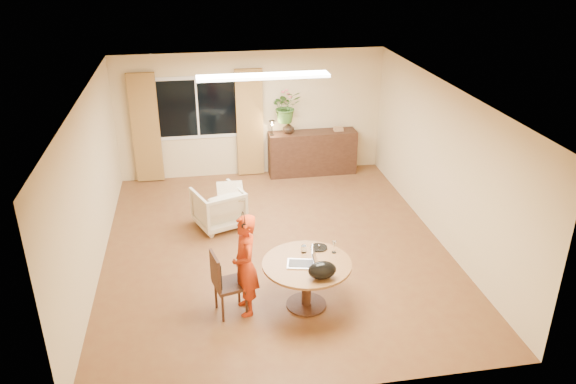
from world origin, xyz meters
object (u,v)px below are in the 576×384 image
(dining_chair, at_px, (230,283))
(armchair, at_px, (219,208))
(sideboard, at_px, (312,153))
(dining_table, at_px, (307,272))
(child, at_px, (245,265))

(dining_chair, relative_size, armchair, 1.18)
(armchair, relative_size, sideboard, 0.42)
(dining_chair, bearing_deg, dining_table, -14.66)
(dining_chair, height_order, child, child)
(armchair, xyz_separation_m, sideboard, (2.11, 2.09, 0.11))
(child, bearing_deg, dining_table, 81.01)
(dining_table, distance_m, child, 0.85)
(sideboard, bearing_deg, dining_chair, -114.47)
(child, bearing_deg, armchair, 177.91)
(armchair, bearing_deg, dining_chair, 69.34)
(dining_table, height_order, dining_chair, dining_chair)
(armchair, bearing_deg, dining_table, 91.34)
(dining_chair, relative_size, child, 0.65)
(child, bearing_deg, dining_chair, -97.94)
(dining_table, xyz_separation_m, armchair, (-1.05, 2.55, -0.18))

